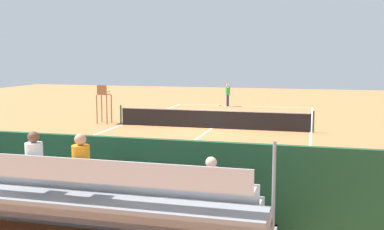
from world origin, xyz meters
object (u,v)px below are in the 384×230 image
Objects in this scene: tennis_racket at (218,106)px; tennis_ball_near at (200,108)px; umpire_chair at (104,100)px; equipment_bag at (113,207)px; bleacher_stand at (50,199)px; courtside_bench at (192,196)px; tennis_player at (228,93)px; tennis_net at (212,119)px.

tennis_ball_near reaches higher than tennis_racket.
umpire_chair is 2.38× the size of equipment_bag.
courtside_bench is at bearing -138.60° from bleacher_stand.
tennis_racket is at bearing 13.17° from tennis_player.
courtside_bench reaches higher than tennis_racket.
umpire_chair is 32.42× the size of tennis_ball_near.
tennis_player reaches higher than tennis_net.
tennis_player is at bearing -85.93° from equipment_bag.
umpire_chair reaches higher than tennis_player.
tennis_ball_near is at bearing 50.05° from tennis_player.
bleacher_stand is at bearing 96.90° from tennis_ball_near.
bleacher_stand is (-0.10, 15.36, 0.45)m from tennis_net.
tennis_player reaches higher than tennis_racket.
umpire_chair is 9.23m from tennis_ball_near.
tennis_player is at bearing -166.83° from tennis_racket.
courtside_bench is 22.57m from tennis_ball_near.
equipment_bag is at bearing 92.41° from tennis_net.
bleacher_stand reaches higher than tennis_racket.
courtside_bench is 2.00× the size of equipment_bag.
equipment_bag is at bearing -103.22° from bleacher_stand.
courtside_bench is 3.29× the size of tennis_racket.
bleacher_stand reaches higher than tennis_net.
tennis_net is at bearing -87.59° from equipment_bag.
bleacher_stand is 3.19m from courtside_bench.
tennis_racket is (4.35, -23.75, -0.54)m from courtside_bench.
tennis_racket is at bearing -85.62° from bleacher_stand.
tennis_net is 156.06× the size of tennis_ball_near.
tennis_net is 1.14× the size of bleacher_stand.
umpire_chair is at bearing 67.21° from tennis_racket.
courtside_bench is 27.27× the size of tennis_ball_near.
bleacher_stand is at bearing 112.07° from umpire_chair.
tennis_net is at bearing -89.61° from bleacher_stand.
umpire_chair reaches higher than equipment_bag.
tennis_racket is (1.88, -10.48, -0.49)m from tennis_net.
tennis_net is at bearing 96.14° from tennis_player.
courtside_bench is at bearing 100.38° from tennis_racket.
bleacher_stand is at bearing 41.40° from courtside_bench.
bleacher_stand is 4.23× the size of umpire_chair.
equipment_bag is 24.00m from tennis_racket.
bleacher_stand reaches higher than tennis_ball_near.
tennis_racket is at bearing -84.16° from equipment_bag.
bleacher_stand is 10.07× the size of equipment_bag.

